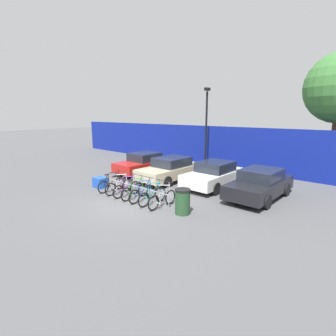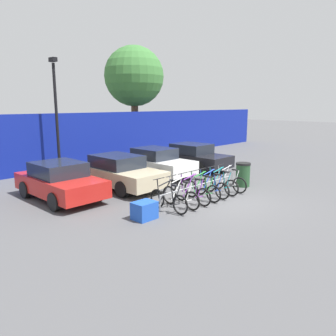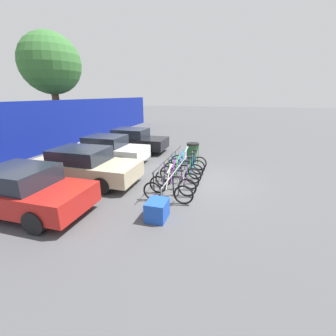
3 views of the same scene
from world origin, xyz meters
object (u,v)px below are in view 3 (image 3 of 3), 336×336
Objects in this scene: bicycle_silver at (189,161)px; tree_behind_hoarding at (51,64)px; cargo_crate at (157,210)px; car_white at (107,150)px; trash_bin at (193,153)px; bicycle_purple at (177,179)px; bicycle_black at (168,192)px; bicycle_green at (180,174)px; car_black at (132,140)px; car_red at (24,191)px; bike_rack at (176,171)px; car_beige at (84,166)px; bicycle_white at (172,185)px; bicycle_blue at (183,169)px; bicycle_teal at (186,165)px.

bicycle_silver is 12.63m from tree_behind_hoarding.
car_white is at bearing 42.59° from cargo_crate.
bicycle_purple is at bearing 180.00° from trash_bin.
bicycle_black is at bearing -129.77° from car_white.
trash_bin is at bearing -0.63° from bicycle_purple.
bicycle_green is 0.23× the size of tree_behind_hoarding.
car_black is at bearing 70.02° from trash_bin.
car_black is (7.91, 0.11, 0.00)m from car_red.
cargo_crate is (-2.85, -0.14, -0.22)m from bike_rack.
car_beige is 11.01m from tree_behind_hoarding.
bicycle_silver is (2.35, 0.00, 0.00)m from bicycle_purple.
car_black reaches higher than bicycle_white.
car_black reaches higher than cargo_crate.
bicycle_purple is 1.00× the size of bicycle_silver.
bicycle_green is 1.76m from bicycle_silver.
bicycle_green is at bearing 2.41° from bicycle_black.
bicycle_silver is (2.97, 0.00, 0.00)m from bicycle_white.
car_beige is (-0.97, 3.57, 0.20)m from bike_rack.
bicycle_green is 0.55m from bicycle_blue.
bicycle_green is 2.44× the size of cargo_crate.
tree_behind_hoarding reaches higher than car_white.
bicycle_blue is (0.55, 0.00, 0.00)m from bicycle_green.
car_white is at bearing 58.95° from bicycle_white.
bicycle_purple and bicycle_blue have the same top height.
bicycle_green and bicycle_silver have the same top height.
bicycle_purple is at bearing 2.41° from bicycle_black.
bicycle_white and bicycle_purple have the same top height.
car_red is (-5.33, 3.91, 0.31)m from bicycle_silver.
bicycle_green is at bearing -111.90° from car_white.
bicycle_teal is (0.62, 0.00, 0.00)m from bicycle_blue.
bicycle_silver is (3.57, 0.00, 0.00)m from bicycle_black.
bicycle_silver is at bearing -0.67° from bicycle_teal.
bicycle_white is 4.58m from car_red.
car_black is at bearing 3.27° from car_beige.
bicycle_blue and bicycle_teal have the same top height.
car_black is (4.92, 4.02, 0.31)m from bicycle_purple.
car_black is 0.56× the size of tree_behind_hoarding.
car_white is at bearing 82.19° from bicycle_teal.
bicycle_teal is at bearing -7.08° from bike_rack.
tree_behind_hoarding reaches higher than bicycle_green.
bicycle_blue is at bearing 3.52° from bicycle_white.
bicycle_blue is 0.43× the size of car_white.
bicycle_blue is at bearing 179.33° from bicycle_teal.
bicycle_teal is at bearing -177.52° from bicycle_silver.
bicycle_black is at bearing -126.07° from tree_behind_hoarding.
car_white is 5.71× the size of cargo_crate.
bicycle_black is 7.35m from car_black.
cargo_crate is (0.69, -3.90, -0.41)m from car_red.
bicycle_white is at bearing -58.84° from car_red.
bicycle_white is 3.73m from car_beige.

